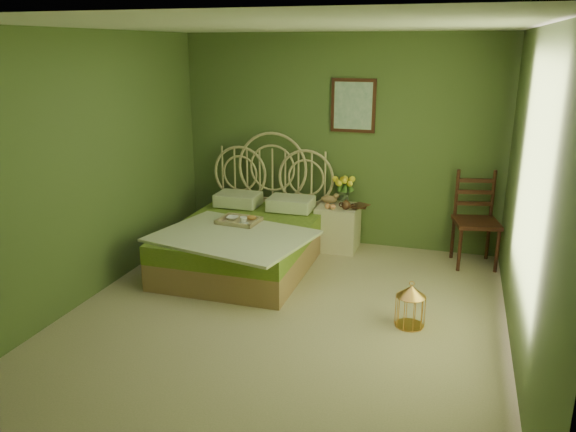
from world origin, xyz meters
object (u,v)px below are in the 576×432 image
(nightstand, at_px, (338,221))
(chair, at_px, (477,213))
(birdcage, at_px, (410,306))
(bed, at_px, (246,239))

(nightstand, distance_m, chair, 1.64)
(nightstand, height_order, birdcage, nightstand)
(bed, bearing_deg, chair, 18.24)
(chair, xyz_separation_m, birdcage, (-0.56, -1.82, -0.41))
(bed, xyz_separation_m, birdcage, (1.97, -0.98, -0.11))
(bed, relative_size, birdcage, 5.66)
(birdcage, bearing_deg, nightstand, 120.24)
(nightstand, bearing_deg, bed, -137.25)
(nightstand, distance_m, birdcage, 2.11)
(nightstand, bearing_deg, chair, -0.16)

